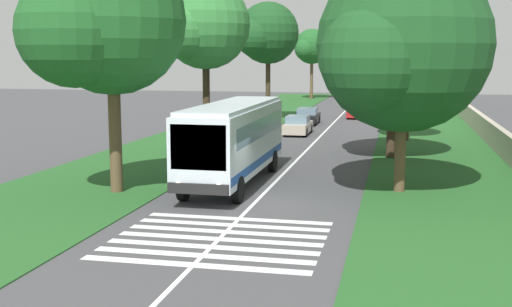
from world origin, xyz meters
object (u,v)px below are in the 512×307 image
roadside_tree_left_0 (311,48)px  roadside_tree_right_2 (407,37)px  trailing_car_0 (298,126)px  roadside_tree_left_1 (204,27)px  roadside_tree_right_1 (400,49)px  roadside_tree_right_3 (398,49)px  roadside_tree_right_0 (391,50)px  utility_pole (390,92)px  trailing_car_2 (357,111)px  roadside_tree_left_2 (107,26)px  coach_bus (234,138)px  trailing_car_1 (308,117)px  roadside_tree_left_3 (267,35)px

roadside_tree_left_0 → roadside_tree_right_2: size_ratio=0.98×
trailing_car_0 → roadside_tree_left_1: (-12.50, 3.54, 6.80)m
roadside_tree_right_1 → roadside_tree_right_3: roadside_tree_right_1 is taller
trailing_car_0 → roadside_tree_right_0: (-10.06, -6.86, 5.53)m
roadside_tree_right_2 → utility_pole: roadside_tree_right_2 is taller
roadside_tree_right_0 → trailing_car_2: bearing=7.8°
roadside_tree_right_3 → utility_pole: 35.76m
roadside_tree_right_2 → roadside_tree_left_1: bearing=132.7°
roadside_tree_right_2 → roadside_tree_left_2: bearing=148.6°
coach_bus → roadside_tree_right_3: size_ratio=1.13×
trailing_car_0 → trailing_car_2: (14.28, -3.53, 0.00)m
trailing_car_0 → roadside_tree_left_1: 14.66m
roadside_tree_left_2 → roadside_tree_left_1: bearing=-6.7°
coach_bus → roadside_tree_right_2: roadside_tree_right_2 is taller
roadside_tree_left_1 → roadside_tree_right_2: bearing=-47.3°
roadside_tree_left_0 → utility_pole: bearing=-167.0°
roadside_tree_left_2 → trailing_car_1: bearing=-8.4°
roadside_tree_right_2 → coach_bus: bearing=156.0°
trailing_car_0 → roadside_tree_right_3: roadside_tree_right_3 is taller
trailing_car_0 → roadside_tree_left_3: (10.01, 4.45, 7.10)m
roadside_tree_left_0 → roadside_tree_left_3: size_ratio=0.89×
coach_bus → utility_pole: (11.47, -6.83, 1.54)m
coach_bus → trailing_car_0: bearing=0.0°
trailing_car_1 → utility_pole: bearing=-155.5°
roadside_tree_left_0 → roadside_tree_right_3: (-13.45, -11.65, -0.38)m
coach_bus → roadside_tree_right_2: 19.79m
trailing_car_1 → roadside_tree_left_3: roadside_tree_left_3 is taller
roadside_tree_right_1 → roadside_tree_right_2: bearing=-1.5°
trailing_car_2 → roadside_tree_left_1: size_ratio=0.43×
utility_pole → roadside_tree_left_0: bearing=13.0°
roadside_tree_right_1 → roadside_tree_right_2: (17.71, -0.46, 0.97)m
trailing_car_2 → roadside_tree_right_3: roadside_tree_right_3 is taller
trailing_car_2 → roadside_tree_right_0: 25.18m
roadside_tree_right_1 → utility_pole: roadside_tree_right_1 is taller
coach_bus → roadside_tree_right_0: roadside_tree_right_0 is taller
roadside_tree_right_2 → roadside_tree_right_3: (29.61, 0.62, -0.54)m
coach_bus → trailing_car_2: 34.04m
roadside_tree_left_3 → utility_pole: 21.71m
trailing_car_0 → roadside_tree_right_3: 29.08m
trailing_car_0 → roadside_tree_right_0: 13.38m
roadside_tree_left_0 → trailing_car_1: bearing=-172.9°
roadside_tree_left_0 → roadside_tree_left_1: bearing=-179.0°
trailing_car_1 → trailing_car_2: 7.75m
coach_bus → trailing_car_1: bearing=0.6°
roadside_tree_right_1 → roadside_tree_right_0: bearing=2.7°
roadside_tree_right_0 → roadside_tree_right_2: 8.12m
coach_bus → roadside_tree_left_1: (7.05, 3.54, 5.32)m
roadside_tree_left_2 → roadside_tree_left_3: 32.54m
trailing_car_0 → roadside_tree_right_3: size_ratio=0.43×
trailing_car_2 → roadside_tree_right_0: roadside_tree_right_0 is taller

